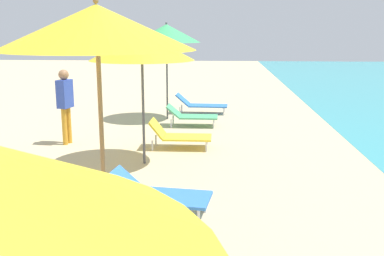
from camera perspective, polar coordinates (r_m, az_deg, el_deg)
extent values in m
cylinder|color=olive|center=(5.06, -11.26, -3.65)|extent=(0.05, 0.05, 2.33)
cone|color=yellow|center=(4.86, -11.98, 12.39)|extent=(2.07, 2.07, 0.47)
sphere|color=olive|center=(4.87, -12.12, 15.49)|extent=(0.06, 0.06, 0.06)
cube|color=blue|center=(6.22, -2.61, -8.81)|extent=(1.12, 0.78, 0.04)
cube|color=blue|center=(6.35, -8.78, -6.90)|extent=(0.45, 0.69, 0.32)
cylinder|color=silver|center=(6.45, 1.71, -9.51)|extent=(0.04, 0.04, 0.27)
cylinder|color=silver|center=(5.95, 0.83, -11.45)|extent=(0.04, 0.04, 0.27)
cylinder|color=silver|center=(6.72, -8.25, -8.71)|extent=(0.04, 0.04, 0.27)
cylinder|color=silver|center=(6.24, -9.92, -10.46)|extent=(0.04, 0.04, 0.27)
cylinder|color=#4C4C51|center=(8.55, -6.19, 1.90)|extent=(0.05, 0.05, 1.98)
cone|color=yellow|center=(8.42, -6.39, 10.27)|extent=(1.94, 1.94, 0.51)
sphere|color=#4C4C51|center=(8.41, -6.44, 12.21)|extent=(0.06, 0.06, 0.06)
cube|color=yellow|center=(9.75, -0.58, -1.19)|extent=(1.04, 0.63, 0.04)
cube|color=yellow|center=(9.78, -4.43, -0.02)|extent=(0.31, 0.62, 0.37)
cylinder|color=silver|center=(10.02, 1.91, -1.61)|extent=(0.04, 0.04, 0.23)
cylinder|color=silver|center=(9.51, 1.83, -2.37)|extent=(0.04, 0.04, 0.23)
cylinder|color=silver|center=(10.11, -4.61, -1.51)|extent=(0.04, 0.04, 0.23)
cylinder|color=silver|center=(9.61, -5.04, -2.26)|extent=(0.04, 0.04, 0.23)
cylinder|color=#4C4C51|center=(12.83, -3.18, 5.93)|extent=(0.05, 0.05, 2.18)
cone|color=#3FB266|center=(12.75, -3.26, 11.90)|extent=(1.89, 1.89, 0.49)
sphere|color=#4C4C51|center=(12.75, -3.27, 13.15)|extent=(0.06, 0.06, 0.06)
cube|color=blue|center=(13.78, 2.04, 2.85)|extent=(1.20, 0.61, 0.04)
cube|color=blue|center=(13.83, -1.18, 3.66)|extent=(0.43, 0.58, 0.36)
cylinder|color=silver|center=(14.01, 4.10, 2.42)|extent=(0.04, 0.04, 0.23)
cylinder|color=silver|center=(13.55, 4.03, 2.09)|extent=(0.04, 0.04, 0.23)
cylinder|color=silver|center=(14.11, -1.31, 2.53)|extent=(0.04, 0.04, 0.23)
cylinder|color=silver|center=(13.66, -1.55, 2.19)|extent=(0.04, 0.04, 0.23)
cube|color=#4CA572|center=(11.96, 0.84, 1.44)|extent=(1.01, 0.62, 0.04)
cube|color=#4CA572|center=(11.98, -2.36, 2.22)|extent=(0.36, 0.62, 0.31)
cylinder|color=silver|center=(12.23, 2.79, 1.00)|extent=(0.04, 0.04, 0.24)
cylinder|color=silver|center=(11.72, 2.75, 0.50)|extent=(0.04, 0.04, 0.24)
cylinder|color=silver|center=(12.30, -2.40, 1.07)|extent=(0.04, 0.04, 0.24)
cylinder|color=silver|center=(11.79, -2.66, 0.57)|extent=(0.04, 0.04, 0.24)
cylinder|color=orange|center=(10.56, -15.35, 0.36)|extent=(0.11, 0.11, 0.83)
cylinder|color=orange|center=(10.42, -15.86, 0.17)|extent=(0.11, 0.11, 0.83)
cube|color=#334CB2|center=(10.36, -15.84, 4.20)|extent=(0.30, 0.40, 0.62)
sphere|color=#9E704C|center=(10.32, -15.98, 6.52)|extent=(0.22, 0.22, 0.22)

